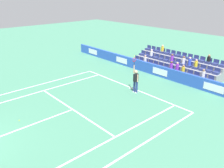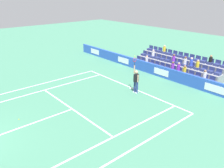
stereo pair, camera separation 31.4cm
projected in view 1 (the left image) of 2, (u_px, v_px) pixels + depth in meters
name	position (u px, v px, depth m)	size (l,w,h in m)	color
line_baseline	(131.00, 88.00, 18.35)	(10.97, 0.10, 0.01)	white
line_service	(73.00, 109.00, 14.96)	(8.23, 0.10, 0.01)	white
line_centre_service	(25.00, 127.00, 12.99)	(0.10, 6.40, 0.01)	white
line_singles_sideline_left	(38.00, 92.00, 17.53)	(0.10, 11.89, 0.01)	white
line_singles_sideline_right	(109.00, 141.00, 11.84)	(0.10, 11.89, 0.01)	white
line_doubles_sideline_left	(31.00, 87.00, 18.47)	(0.10, 11.89, 0.01)	white
line_doubles_sideline_right	(128.00, 153.00, 10.89)	(0.10, 11.89, 0.01)	white
line_centre_mark	(130.00, 88.00, 18.29)	(0.10, 0.20, 0.01)	white
sponsor_barrier	(161.00, 71.00, 20.51)	(24.66, 0.22, 1.00)	blue
tennis_player	(136.00, 80.00, 17.13)	(0.53, 0.36, 2.85)	navy
stadium_stand	(176.00, 66.00, 21.91)	(8.68, 2.85, 2.13)	gray
loose_tennis_ball	(19.00, 120.00, 13.63)	(0.07, 0.07, 0.07)	#D1E533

